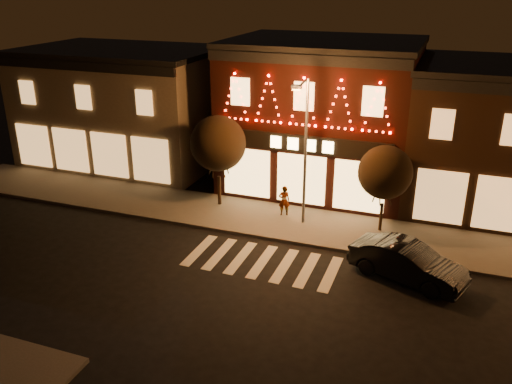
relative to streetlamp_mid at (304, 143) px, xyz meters
The scene contains 10 objects.
ground 9.06m from the streetlamp_mid, 94.50° to the right, with size 120.00×120.00×0.00m, color black.
sidewalk_far 4.43m from the streetlamp_mid, ahead, with size 44.00×4.00×0.15m, color #47423D.
building_left 14.91m from the streetlamp_mid, 156.13° to the left, with size 12.20×8.28×7.30m.
building_pulp 6.05m from the streetlamp_mid, 95.95° to the left, with size 10.20×8.34×8.30m.
building_right_a 10.74m from the streetlamp_mid, 34.20° to the left, with size 9.20×8.28×7.50m.
streetlamp_mid is the anchor object (origin of this frame).
tree_left 4.90m from the streetlamp_mid, 169.66° to the left, with size 2.86×2.86×4.79m.
tree_right 3.95m from the streetlamp_mid, ahead, with size 2.50×2.50×4.18m.
dark_sedan 7.16m from the streetlamp_mid, 31.70° to the right, with size 1.62×4.66×1.53m, color black.
pedestrian 3.61m from the streetlamp_mid, 147.64° to the left, with size 0.57×0.37×1.56m, color gray.
Camera 1 is at (6.75, -15.09, 11.41)m, focal length 37.58 mm.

